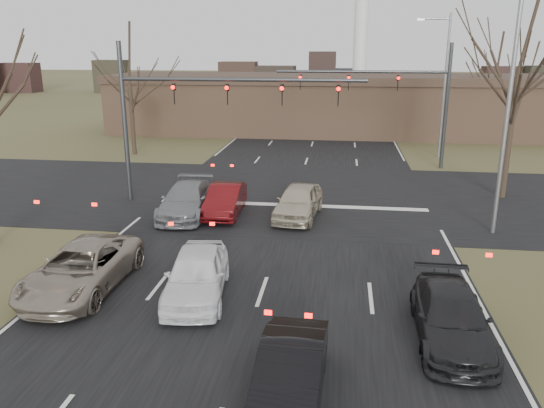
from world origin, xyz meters
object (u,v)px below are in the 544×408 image
Objects in this scene: mast_arm_far at (403,91)px; streetlight_right_far at (443,79)px; car_white_sedan at (197,274)px; car_silver_ahead at (298,201)px; streetlight_right_near at (504,102)px; car_red_ahead at (225,200)px; mast_arm_near at (187,103)px; car_charcoal_sedan at (451,317)px; building at (339,104)px; car_black_hatch at (290,373)px; car_silver_suv at (82,268)px; car_grey_ahead at (186,200)px.

streetlight_right_far is (3.14, 4.00, 0.57)m from mast_arm_far.
car_white_sedan is 9.06m from car_silver_ahead.
streetlight_right_near is at bearing -0.94° from car_silver_ahead.
streetlight_right_near reaches higher than car_red_ahead.
mast_arm_near is at bearing -136.11° from streetlight_right_far.
car_white_sedan is 1.06× the size of car_red_ahead.
mast_arm_far is 2.59× the size of car_red_ahead.
car_red_ahead is at bearing 130.58° from car_charcoal_sedan.
streetlight_right_far is at bearing 88.32° from streetlight_right_near.
streetlight_right_far reaches higher than car_white_sedan.
building is at bearing 123.65° from streetlight_right_far.
car_red_ahead is at bearing -127.88° from streetlight_right_far.
car_black_hatch is (-7.37, -12.38, -4.91)m from streetlight_right_near.
car_black_hatch is at bearing -32.59° from car_silver_suv.
car_silver_ahead is (2.51, 8.70, 0.00)m from car_white_sedan.
streetlight_right_near reaches higher than mast_arm_near.
car_grey_ahead is at bearing 117.29° from car_black_hatch.
mast_arm_near reaches higher than car_black_hatch.
car_black_hatch is 5.13m from car_charcoal_sedan.
car_red_ahead is 0.94× the size of car_silver_ahead.
car_black_hatch is 13.54m from car_silver_ahead.
car_white_sedan is (3.22, -10.58, -4.30)m from mast_arm_near.
car_grey_ahead is 1.13× the size of car_silver_ahead.
car_red_ahead is at bearing 72.52° from car_silver_suv.
car_red_ahead is (-5.00, -26.84, -1.96)m from building.
car_silver_suv is at bearing -120.36° from mast_arm_far.
car_grey_ahead is (-2.79, 8.36, -0.03)m from car_white_sedan.
car_silver_ahead is at bearing 95.90° from car_black_hatch.
car_silver_suv is at bearing 172.95° from car_charcoal_sedan.
car_black_hatch is (6.68, -15.38, -4.39)m from mast_arm_near.
streetlight_right_far is at bearing 58.98° from car_silver_suv.
car_red_ahead reaches higher than car_black_hatch.
streetlight_right_far is 27.49m from car_white_sedan.
car_silver_ahead is at bearing 172.31° from streetlight_right_near.
mast_arm_far is 13.28m from streetlight_right_near.
mast_arm_near is 11.87m from car_white_sedan.
car_black_hatch is at bearing -105.00° from streetlight_right_far.
mast_arm_far is 2.70× the size of car_black_hatch.
car_white_sedan is (-4.01, -35.58, -1.89)m from building.
car_grey_ahead is (-13.62, 0.78, -4.84)m from streetlight_right_near.
mast_arm_near is 11.44m from car_silver_suv.
car_silver_suv reaches higher than car_charcoal_sedan.
mast_arm_near is 2.36× the size of car_grey_ahead.
mast_arm_near is 2.82× the size of car_red_ahead.
mast_arm_near is at bearing 96.86° from car_grey_ahead.
building reaches higher than car_silver_ahead.
car_silver_suv is 1.16× the size of car_charcoal_sedan.
streetlight_right_near is 9.68m from car_silver_ahead.
streetlight_right_near is at bearing -7.30° from car_grey_ahead.
car_silver_suv is at bearing -121.72° from streetlight_right_far.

